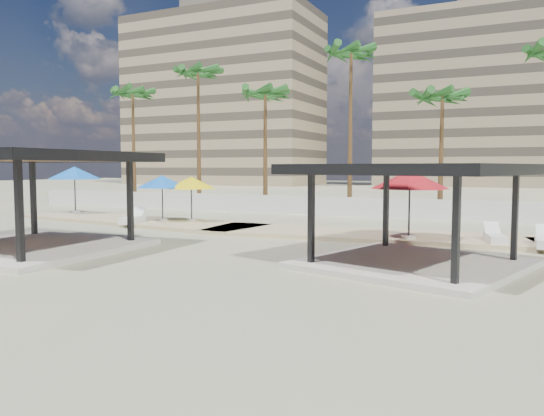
% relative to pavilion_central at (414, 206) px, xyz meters
% --- Properties ---
extents(ground, '(200.00, 200.00, 0.00)m').
position_rel_pavilion_central_xyz_m(ground, '(-4.67, -0.71, -1.90)').
color(ground, tan).
rests_on(ground, ground).
extents(promenade, '(44.45, 7.97, 0.24)m').
position_rel_pavilion_central_xyz_m(promenade, '(-2.67, 6.95, -1.84)').
color(promenade, '#C6B284').
rests_on(promenade, ground).
extents(boundary_wall, '(56.00, 0.30, 1.20)m').
position_rel_pavilion_central_xyz_m(boundary_wall, '(-4.67, 15.29, -1.30)').
color(boundary_wall, silver).
rests_on(boundary_wall, ground).
extents(building_west, '(34.00, 16.00, 32.40)m').
position_rel_pavilion_central_xyz_m(building_west, '(-46.67, 67.29, 13.37)').
color(building_west, '#937F60').
rests_on(building_west, ground).
extents(building_mid, '(38.00, 16.00, 30.40)m').
position_rel_pavilion_central_xyz_m(building_mid, '(-0.67, 77.29, 12.37)').
color(building_mid, '#847259').
rests_on(building_mid, ground).
extents(pavilion_central, '(7.76, 7.76, 3.18)m').
position_rel_pavilion_central_xyz_m(pavilion_central, '(0.00, 0.00, 0.00)').
color(pavilion_central, beige).
rests_on(pavilion_central, ground).
extents(pavilion_west, '(7.37, 7.37, 3.64)m').
position_rel_pavilion_central_xyz_m(pavilion_west, '(-13.42, -2.92, 0.28)').
color(pavilion_west, beige).
rests_on(pavilion_west, ground).
extents(umbrella_a, '(3.86, 3.86, 2.94)m').
position_rel_pavilion_central_xyz_m(umbrella_a, '(-22.83, 8.49, 0.81)').
color(umbrella_a, beige).
rests_on(umbrella_a, promenade).
extents(umbrella_b, '(3.47, 3.47, 2.40)m').
position_rel_pavilion_central_xyz_m(umbrella_b, '(-13.19, 7.35, 0.34)').
color(umbrella_b, beige).
rests_on(umbrella_b, promenade).
extents(umbrella_c, '(3.58, 3.58, 2.79)m').
position_rel_pavilion_central_xyz_m(umbrella_c, '(-1.14, 5.09, 0.68)').
color(umbrella_c, beige).
rests_on(umbrella_c, promenade).
extents(umbrella_f, '(2.85, 2.85, 2.46)m').
position_rel_pavilion_central_xyz_m(umbrella_f, '(-14.61, 6.68, 0.40)').
color(umbrella_f, beige).
rests_on(umbrella_f, promenade).
extents(lounger_a, '(1.20, 2.17, 0.78)m').
position_rel_pavilion_central_xyz_m(lounger_a, '(-15.36, 5.13, -1.53)').
color(lounger_a, white).
rests_on(lounger_a, promenade).
extents(lounger_c, '(1.01, 1.94, 0.70)m').
position_rel_pavilion_central_xyz_m(lounger_c, '(2.07, 5.71, -1.55)').
color(lounger_c, white).
rests_on(lounger_c, promenade).
extents(palm_a, '(3.00, 3.00, 9.85)m').
position_rel_pavilion_central_xyz_m(palm_a, '(-25.67, 17.59, 6.76)').
color(palm_a, brown).
rests_on(palm_a, ground).
extents(palm_b, '(3.00, 3.00, 11.10)m').
position_rel_pavilion_central_xyz_m(palm_b, '(-19.67, 17.99, 7.92)').
color(palm_b, brown).
rests_on(palm_b, ground).
extents(palm_c, '(3.00, 3.00, 9.07)m').
position_rel_pavilion_central_xyz_m(palm_c, '(-13.67, 17.39, 6.03)').
color(palm_c, brown).
rests_on(palm_c, ground).
extents(palm_d, '(3.00, 3.00, 11.55)m').
position_rel_pavilion_central_xyz_m(palm_d, '(-7.67, 18.19, 8.33)').
color(palm_d, brown).
rests_on(palm_d, ground).
extents(palm_e, '(3.00, 3.00, 8.24)m').
position_rel_pavilion_central_xyz_m(palm_e, '(-1.67, 17.69, 5.25)').
color(palm_e, brown).
rests_on(palm_e, ground).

